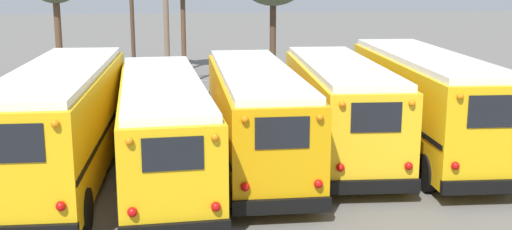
{
  "coord_description": "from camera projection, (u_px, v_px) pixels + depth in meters",
  "views": [
    {
      "loc": [
        -2.6,
        -18.88,
        5.94
      ],
      "look_at": [
        0.0,
        0.39,
        1.64
      ],
      "focal_mm": 45.0,
      "sensor_mm": 36.0,
      "label": 1
    }
  ],
  "objects": [
    {
      "name": "school_bus_2",
      "position": [
        255.0,
        113.0,
        20.03
      ],
      "size": [
        2.56,
        10.37,
        3.08
      ],
      "color": "#E5A00C",
      "rests_on": "ground"
    },
    {
      "name": "school_bus_0",
      "position": [
        62.0,
        120.0,
        18.42
      ],
      "size": [
        2.94,
        10.66,
        3.34
      ],
      "color": "yellow",
      "rests_on": "ground"
    },
    {
      "name": "fence_line",
      "position": [
        231.0,
        90.0,
        27.86
      ],
      "size": [
        19.51,
        0.06,
        1.42
      ],
      "color": "#939399",
      "rests_on": "ground"
    },
    {
      "name": "school_bus_4",
      "position": [
        424.0,
        100.0,
        21.25
      ],
      "size": [
        3.02,
        10.42,
        3.37
      ],
      "color": "yellow",
      "rests_on": "ground"
    },
    {
      "name": "school_bus_1",
      "position": [
        163.0,
        125.0,
        18.68
      ],
      "size": [
        2.95,
        10.82,
        2.98
      ],
      "color": "yellow",
      "rests_on": "ground"
    },
    {
      "name": "ground_plane",
      "position": [
        258.0,
        169.0,
        19.89
      ],
      "size": [
        160.0,
        160.0,
        0.0
      ],
      "primitive_type": "plane",
      "color": "#66635E"
    },
    {
      "name": "utility_pole",
      "position": [
        166.0,
        12.0,
        32.36
      ],
      "size": [
        1.8,
        0.27,
        7.77
      ],
      "color": "#75604C",
      "rests_on": "ground"
    },
    {
      "name": "school_bus_3",
      "position": [
        339.0,
        106.0,
        21.04
      ],
      "size": [
        3.0,
        9.59,
        3.13
      ],
      "color": "yellow",
      "rests_on": "ground"
    }
  ]
}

